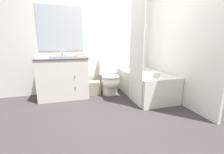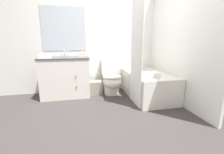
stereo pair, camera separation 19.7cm
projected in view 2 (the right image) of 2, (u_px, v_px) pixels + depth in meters
name	position (u px, v px, depth m)	size (l,w,h in m)	color
ground_plane	(116.00, 121.00, 2.23)	(14.00, 14.00, 0.00)	#383333
wall_back	(100.00, 37.00, 3.47)	(8.00, 0.06, 2.50)	silver
wall_right	(172.00, 37.00, 2.96)	(0.05, 2.57, 2.50)	silver
vanity_cabinet	(66.00, 76.00, 3.19)	(0.99, 0.61, 0.84)	silver
sink_faucet	(65.00, 55.00, 3.28)	(0.14, 0.12, 0.12)	silver
toilet	(111.00, 80.00, 3.35)	(0.39, 0.66, 0.76)	silver
bathtub	(147.00, 85.00, 3.20)	(0.77, 1.37, 0.51)	silver
shower_curtain	(136.00, 52.00, 2.65)	(0.01, 0.55, 1.93)	white
wastebasket	(96.00, 87.00, 3.38)	(0.27, 0.23, 0.29)	gray
tissue_box	(82.00, 55.00, 3.19)	(0.15, 0.12, 0.11)	beige
hand_towel_folded	(45.00, 56.00, 2.88)	(0.22, 0.14, 0.07)	white
bath_towel_folded	(150.00, 75.00, 2.72)	(0.33, 0.20, 0.09)	white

